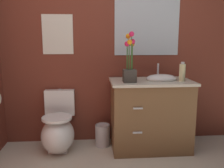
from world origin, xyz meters
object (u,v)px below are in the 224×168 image
Objects in this scene: flower_vase at (130,66)px; wall_poster at (58,34)px; trash_bin at (103,135)px; toilet at (58,130)px; wall_mirror at (147,26)px; soap_bottle at (182,72)px; vanity_cabinet at (150,114)px.

wall_poster is at bearing 154.34° from flower_vase.
wall_poster reaches higher than flower_vase.
trash_bin is 0.58× the size of wall_poster.
toilet is 0.86× the size of wall_mirror.
wall_poster is at bearing 165.45° from soap_bottle.
soap_bottle is 1.53m from wall_poster.
vanity_cabinet is 3.70× the size of trash_bin.
flower_vase is (0.82, -0.13, 0.77)m from toilet.
vanity_cabinet is 1.83× the size of flower_vase.
trash_bin is at bearing 169.66° from vanity_cabinet.
wall_poster is at bearing 159.94° from trash_bin.
flower_vase is at bearing -159.97° from vanity_cabinet.
trash_bin is at bearing 145.58° from flower_vase.
vanity_cabinet reaches higher than toilet.
wall_poster reaches higher than toilet.
wall_mirror reaches higher than soap_bottle.
toilet is 1.26× the size of flower_vase.
soap_bottle is 0.80× the size of trash_bin.
soap_bottle is (0.33, -0.07, 0.50)m from vanity_cabinet.
toilet is 1.13m from flower_vase.
trash_bin is 0.34× the size of wall_mirror.
wall_mirror is (-0.34, 0.37, 0.52)m from soap_bottle.
soap_bottle is (0.60, 0.02, -0.08)m from flower_vase.
trash_bin is at bearing 168.79° from soap_bottle.
toilet is 1.64m from wall_mirror.
wall_mirror is at bearing 90.55° from vanity_cabinet.
wall_mirror reaches higher than trash_bin.
wall_mirror is at bearing 0.00° from wall_poster.
toilet is 1.58m from soap_bottle.
flower_vase is at bearing -25.66° from wall_poster.
soap_bottle is 0.27× the size of wall_mirror.
toilet is 0.54m from trash_bin.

